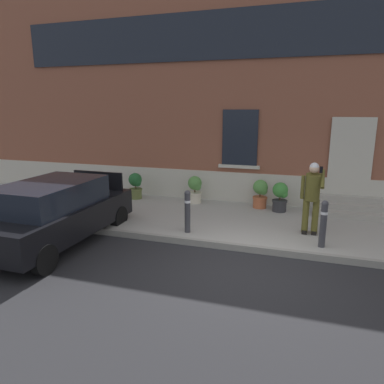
{
  "coord_description": "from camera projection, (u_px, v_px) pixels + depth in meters",
  "views": [
    {
      "loc": [
        1.05,
        -6.42,
        3.11
      ],
      "look_at": [
        -1.54,
        1.6,
        1.1
      ],
      "focal_mm": 33.24,
      "sensor_mm": 36.0,
      "label": 1
    }
  ],
  "objects": [
    {
      "name": "ground_plane",
      "position": [
        242.0,
        270.0,
        6.98
      ],
      "size": [
        80.0,
        80.0,
        0.0
      ],
      "primitive_type": "plane",
      "color": "#232326"
    },
    {
      "name": "planter_charcoal",
      "position": [
        280.0,
        196.0,
        10.29
      ],
      "size": [
        0.44,
        0.44,
        0.86
      ],
      "color": "#2D2D30",
      "rests_on": "sidewalk"
    },
    {
      "name": "planter_cream",
      "position": [
        195.0,
        189.0,
        11.22
      ],
      "size": [
        0.44,
        0.44,
        0.86
      ],
      "color": "beige",
      "rests_on": "sidewalk"
    },
    {
      "name": "planter_terracotta",
      "position": [
        260.0,
        193.0,
        10.67
      ],
      "size": [
        0.44,
        0.44,
        0.86
      ],
      "color": "#B25B38",
      "rests_on": "sidewalk"
    },
    {
      "name": "entrance_stoop",
      "position": [
        347.0,
        207.0,
        10.14
      ],
      "size": [
        1.89,
        0.96,
        0.48
      ],
      "color": "#9E998E",
      "rests_on": "sidewalk"
    },
    {
      "name": "sidewalk",
      "position": [
        260.0,
        223.0,
        9.55
      ],
      "size": [
        24.0,
        3.6,
        0.15
      ],
      "primitive_type": "cube",
      "color": "#99968E",
      "rests_on": "ground"
    },
    {
      "name": "bollard_far_left",
      "position": [
        187.0,
        210.0,
        8.53
      ],
      "size": [
        0.15,
        0.15,
        1.04
      ],
      "color": "#333338",
      "rests_on": "sidewalk"
    },
    {
      "name": "planter_olive",
      "position": [
        136.0,
        185.0,
        11.76
      ],
      "size": [
        0.44,
        0.44,
        0.86
      ],
      "color": "#606B38",
      "rests_on": "sidewalk"
    },
    {
      "name": "building_facade",
      "position": [
        276.0,
        87.0,
        11.01
      ],
      "size": [
        24.0,
        1.52,
        7.5
      ],
      "color": "brown",
      "rests_on": "ground"
    },
    {
      "name": "curb_edge",
      "position": [
        249.0,
        249.0,
        7.83
      ],
      "size": [
        24.0,
        0.12,
        0.15
      ],
      "primitive_type": "cube",
      "color": "gray",
      "rests_on": "ground"
    },
    {
      "name": "hatchback_car_black",
      "position": [
        56.0,
        211.0,
        8.14
      ],
      "size": [
        1.83,
        4.08,
        1.5
      ],
      "color": "black",
      "rests_on": "ground"
    },
    {
      "name": "bollard_near_person",
      "position": [
        323.0,
        222.0,
        7.61
      ],
      "size": [
        0.15,
        0.15,
        1.04
      ],
      "color": "#333338",
      "rests_on": "sidewalk"
    },
    {
      "name": "person_on_phone",
      "position": [
        312.0,
        194.0,
        8.26
      ],
      "size": [
        0.51,
        0.49,
        1.75
      ],
      "rotation": [
        0.0,
        0.0,
        0.27
      ],
      "color": "#514C1E",
      "rests_on": "sidewalk"
    }
  ]
}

